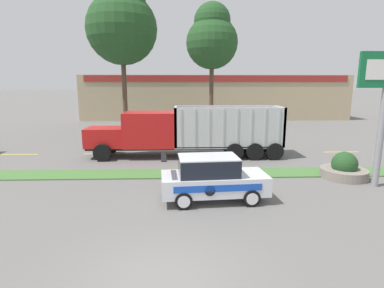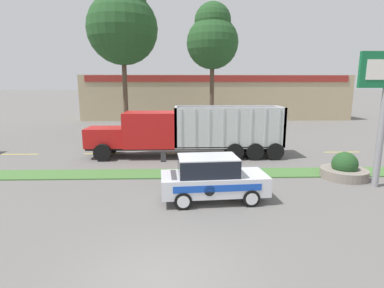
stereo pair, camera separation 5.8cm
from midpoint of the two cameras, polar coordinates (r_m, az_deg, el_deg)
ground_plane at (r=7.69m, az=-6.08°, el=-24.56°), size 600.00×600.00×0.00m
grass_verge at (r=15.43m, az=-3.75°, el=-5.65°), size 120.00×1.63×0.06m
centre_line_2 at (r=22.77m, az=-29.86°, el=-1.70°), size 2.40×0.14×0.01m
centre_line_3 at (r=20.77m, az=-16.60°, el=-1.77°), size 2.40×0.14×0.01m
centre_line_4 at (r=20.08m, az=-1.53°, el=-1.74°), size 2.40×0.14×0.01m
centre_line_5 at (r=20.81m, az=13.52°, el=-1.59°), size 2.40×0.14×0.01m
centre_line_6 at (r=22.83m, az=26.71°, el=-1.37°), size 2.40×0.14×0.01m
dump_truck_lead at (r=18.95m, az=-4.00°, el=2.06°), size 12.25×2.58×3.17m
rally_car at (r=11.83m, az=3.95°, el=-6.50°), size 4.24×2.07×1.81m
stone_planter at (r=16.49m, az=27.09°, el=-4.31°), size 2.20×2.20×1.30m
store_building_backdrop at (r=44.23m, az=4.07°, el=9.03°), size 34.71×12.10×5.74m
tree_behind_left at (r=30.92m, az=-13.09°, el=21.75°), size 6.63×6.63×14.64m
tree_behind_centre at (r=26.87m, az=4.00°, el=19.52°), size 4.38×4.38×11.29m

